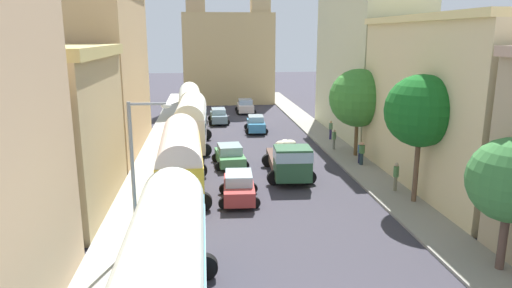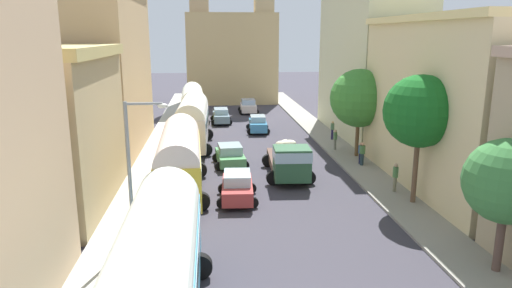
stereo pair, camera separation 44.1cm
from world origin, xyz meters
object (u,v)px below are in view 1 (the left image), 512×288
Objects in this scene: pedestrian_1 at (396,175)px; pedestrian_2 at (334,139)px; parked_bus_3 at (190,103)px; car_3 at (230,155)px; pedestrian_3 at (362,153)px; streetlamp_near at (138,162)px; car_4 at (219,116)px; pedestrian_0 at (331,129)px; pedestrian_4 at (360,152)px; car_0 at (256,124)px; parked_bus_1 at (181,157)px; cargo_truck_0 at (289,159)px; parked_bus_2 at (191,120)px; car_2 at (239,187)px; parked_bus_0 at (165,267)px; car_1 at (245,106)px.

pedestrian_1 is 1.05× the size of pedestrian_2.
parked_bus_3 is 17.06m from car_3.
parked_bus_3 is 21.85m from pedestrian_3.
car_4 is at bearing 81.40° from streetlamp_near.
pedestrian_0 is 1.06× the size of pedestrian_4.
parked_bus_3 is 29.10m from streetlamp_near.
pedestrian_1 is at bearing -71.26° from car_0.
car_3 is at bearing 143.29° from pedestrian_1.
streetlamp_near reaches higher than pedestrian_1.
parked_bus_1 is at bearing -119.28° from car_3.
streetlamp_near reaches higher than parked_bus_1.
parked_bus_3 is 2.51× the size of car_0.
car_3 is (-3.62, 3.44, -0.51)m from cargo_truck_0.
parked_bus_3 is at bearing 100.62° from car_3.
parked_bus_2 reaches higher than car_2.
car_2 is at bearing -99.41° from car_0.
car_2 is (3.22, -1.58, -1.39)m from parked_bus_1.
parked_bus_0 reaches higher than car_3.
parked_bus_1 is 28.55m from car_1.
car_4 is (-3.37, 5.01, -0.02)m from car_0.
pedestrian_0 is 3.64m from pedestrian_2.
car_0 is at bearing 74.40° from car_3.
pedestrian_0 is 7.80m from pedestrian_4.
cargo_truck_0 is at bearing -71.48° from parked_bus_3.
pedestrian_4 is at bearing 39.62° from streetlamp_near.
parked_bus_2 reaches higher than cargo_truck_0.
pedestrian_0 is 1.02× the size of pedestrian_2.
car_3 is 16.22m from car_4.
car_0 is 7.48m from pedestrian_0.
pedestrian_3 is (5.55, 2.13, -0.27)m from cargo_truck_0.
car_1 is at bearing 91.08° from cargo_truck_0.
cargo_truck_0 is (6.38, -9.02, -1.07)m from parked_bus_2.
car_4 is (-0.24, 16.22, 0.03)m from car_3.
pedestrian_3 is at bearing 19.18° from parked_bus_1.
parked_bus_2 reaches higher than car_4.
parked_bus_1 is at bearing -142.61° from pedestrian_2.
pedestrian_3 is at bearing -61.79° from car_4.
parked_bus_1 reaches higher than car_0.
pedestrian_0 is (11.97, 1.29, -1.31)m from parked_bus_2.
parked_bus_2 is 11.56m from pedestrian_2.
car_1 is at bearing 84.08° from car_2.
parked_bus_1 is 17.99m from car_0.
car_0 is at bearing -56.07° from car_4.
parked_bus_1 is 2.43× the size of car_2.
car_3 is at bearing -89.17° from car_4.
car_4 is at bearing 112.36° from pedestrian_1.
car_4 is at bearing 82.43° from parked_bus_1.
pedestrian_2 is (-0.79, 10.21, -0.06)m from pedestrian_1.
parked_bus_1 is (-0.09, 12.88, 0.03)m from parked_bus_0.
parked_bus_0 is 5.26× the size of pedestrian_1.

